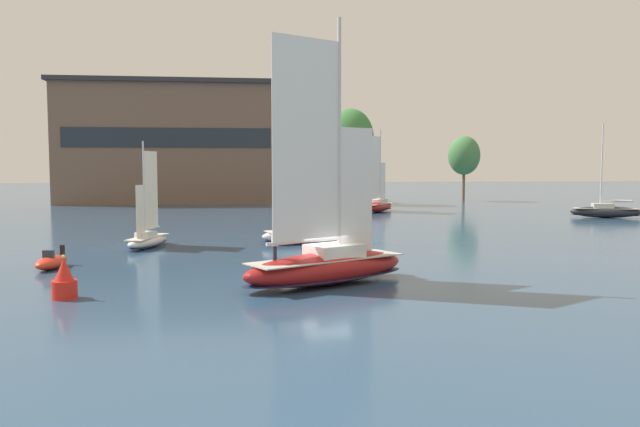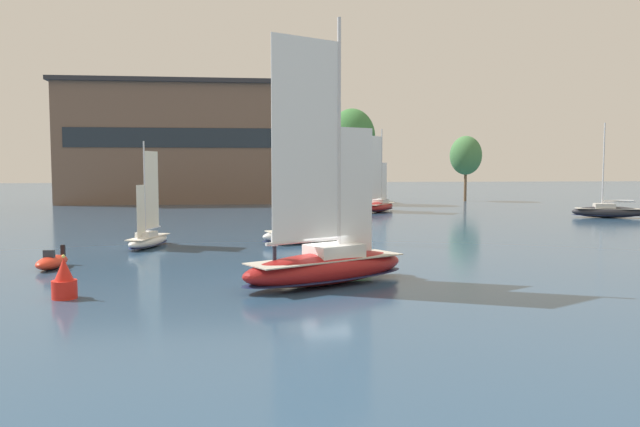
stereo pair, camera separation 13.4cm
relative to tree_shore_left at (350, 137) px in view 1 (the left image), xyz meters
The scene contains 11 objects.
ground_plane 68.64m from the tree_shore_left, 100.66° to the right, with size 400.00×400.00×0.00m, color #2D4C6B.
waterfront_building 30.39m from the tree_shore_left, 161.74° to the left, with size 37.18×16.11×20.04m.
tree_shore_left is the anchor object (origin of this frame).
tree_shore_center 22.53m from the tree_shore_left, 17.57° to the left, with size 5.54×5.54×11.41m.
sailboat_main 68.47m from the tree_shore_left, 100.66° to the right, with size 10.21×7.44×13.91m.
sailboat_moored_near_marina 19.05m from the tree_shore_left, 86.22° to the right, with size 6.44×7.97×11.14m.
sailboat_moored_mid_channel 51.39m from the tree_shore_left, 103.64° to the right, with size 7.91×4.32×10.49m.
sailboat_moored_far_slip 40.30m from the tree_shore_left, 47.98° to the right, with size 8.52×4.76×11.30m.
sailboat_moored_outer_mooring 56.73m from the tree_shore_left, 115.71° to the right, with size 3.21×6.08×8.07m.
motor_tender 67.04m from the tree_shore_left, 115.46° to the right, with size 1.78×3.44×1.26m.
channel_buoy 73.91m from the tree_shore_left, 110.16° to the right, with size 1.16×1.16×2.09m.
Camera 1 is at (-4.23, -32.20, 6.24)m, focal length 35.00 mm.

